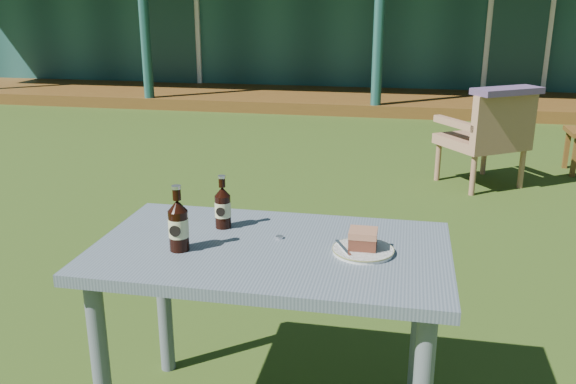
% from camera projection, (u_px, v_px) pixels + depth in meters
% --- Properties ---
extents(ground, '(80.00, 80.00, 0.00)m').
position_uv_depth(ground, '(329.00, 256.00, 3.78)').
color(ground, '#334916').
extents(cafe_table, '(1.20, 0.70, 0.72)m').
position_uv_depth(cafe_table, '(271.00, 274.00, 2.09)').
color(cafe_table, slate).
rests_on(cafe_table, ground).
extents(plate, '(0.20, 0.20, 0.01)m').
position_uv_depth(plate, '(363.00, 250.00, 2.01)').
color(plate, silver).
rests_on(plate, cafe_table).
extents(cake_slice, '(0.09, 0.09, 0.06)m').
position_uv_depth(cake_slice, '(363.00, 239.00, 2.01)').
color(cake_slice, '#55291B').
rests_on(cake_slice, plate).
extents(fork, '(0.07, 0.13, 0.00)m').
position_uv_depth(fork, '(343.00, 248.00, 2.01)').
color(fork, silver).
rests_on(fork, plate).
extents(cola_bottle_near, '(0.06, 0.06, 0.20)m').
position_uv_depth(cola_bottle_near, '(223.00, 207.00, 2.21)').
color(cola_bottle_near, black).
rests_on(cola_bottle_near, cafe_table).
extents(cola_bottle_far, '(0.07, 0.07, 0.22)m').
position_uv_depth(cola_bottle_far, '(178.00, 225.00, 2.01)').
color(cola_bottle_far, black).
rests_on(cola_bottle_far, cafe_table).
extents(bottle_cap, '(0.03, 0.03, 0.01)m').
position_uv_depth(bottle_cap, '(280.00, 237.00, 2.13)').
color(bottle_cap, silver).
rests_on(bottle_cap, cafe_table).
extents(armchair_left, '(0.81, 0.80, 0.81)m').
position_uv_depth(armchair_left, '(489.00, 134.00, 5.04)').
color(armchair_left, '#9D6D4E').
rests_on(armchair_left, ground).
extents(floral_throw, '(0.59, 0.50, 0.05)m').
position_uv_depth(floral_throw, '(507.00, 91.00, 4.79)').
color(floral_throw, '#543E61').
rests_on(floral_throw, armchair_left).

